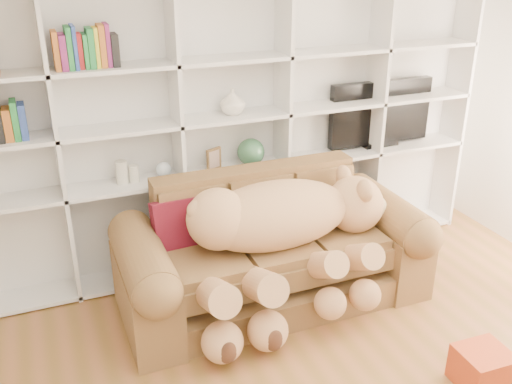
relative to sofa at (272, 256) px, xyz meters
name	(u,v)px	position (x,y,z in m)	size (l,w,h in m)	color
wall_back	(223,104)	(-0.08, 0.84, 0.99)	(5.00, 0.02, 2.70)	silver
bookshelf	(200,117)	(-0.32, 0.70, 0.94)	(4.43, 0.35, 2.40)	silver
sofa	(272,256)	(0.00, 0.00, 0.00)	(2.29, 0.99, 0.96)	brown
teddy_bear	(282,232)	(0.00, -0.19, 0.30)	(1.68, 0.93, 0.98)	tan
throw_pillow	(179,225)	(-0.66, 0.16, 0.32)	(0.38, 0.12, 0.38)	#580F1E
gift_box	(482,368)	(0.84, -1.38, -0.24)	(0.31, 0.29, 0.25)	#B03B17
tv	(380,114)	(1.35, 0.70, 0.79)	(0.99, 0.18, 0.59)	black
picture_frame	(214,159)	(-0.23, 0.65, 0.60)	(0.14, 0.03, 0.18)	#50381B
green_vase	(251,152)	(0.09, 0.65, 0.61)	(0.23, 0.23, 0.23)	#315F3E
figurine_tall	(122,172)	(-0.97, 0.65, 0.59)	(0.09, 0.09, 0.18)	beige
figurine_short	(134,174)	(-0.88, 0.65, 0.57)	(0.08, 0.08, 0.13)	beige
snow_globe	(164,169)	(-0.65, 0.65, 0.57)	(0.12, 0.12, 0.12)	silver
shelf_vase	(232,102)	(-0.07, 0.65, 1.05)	(0.20, 0.20, 0.20)	beige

